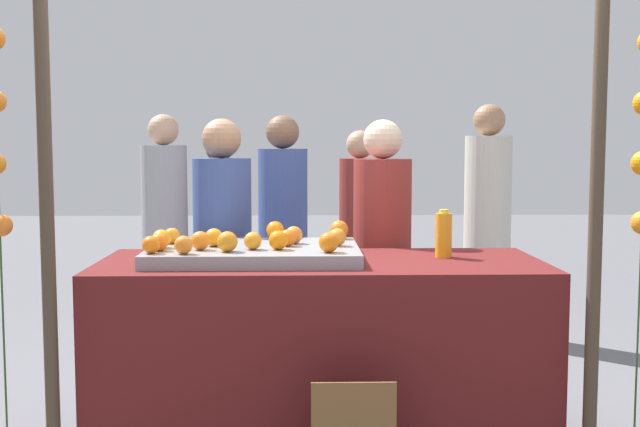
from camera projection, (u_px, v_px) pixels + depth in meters
stall_counter at (321, 356)px, 3.58m from camera, size 2.00×0.81×0.89m
orange_tray at (254, 253)px, 3.57m from camera, size 0.95×0.66×0.06m
orange_0 at (275, 230)px, 3.84m from camera, size 0.09×0.09×0.09m
orange_1 at (161, 239)px, 3.50m from camera, size 0.08×0.08×0.08m
orange_2 at (160, 242)px, 3.41m from camera, size 0.08×0.08×0.08m
orange_3 at (227, 242)px, 3.38m from camera, size 0.09×0.09×0.09m
orange_4 at (184, 245)px, 3.31m from camera, size 0.08×0.08×0.08m
orange_5 at (288, 238)px, 3.57m from camera, size 0.08×0.08×0.08m
orange_6 at (214, 237)px, 3.56m from camera, size 0.08×0.08×0.08m
orange_7 at (253, 241)px, 3.45m from camera, size 0.08×0.08×0.08m
orange_8 at (151, 245)px, 3.32m from camera, size 0.08×0.08×0.08m
orange_9 at (329, 242)px, 3.36m from camera, size 0.09×0.09×0.09m
orange_10 at (337, 237)px, 3.57m from camera, size 0.08×0.08×0.08m
orange_11 at (172, 236)px, 3.65m from camera, size 0.07×0.07×0.07m
orange_12 at (294, 235)px, 3.66m from camera, size 0.08×0.08×0.08m
orange_13 at (339, 230)px, 3.85m from camera, size 0.09×0.09×0.09m
orange_14 at (200, 241)px, 3.43m from camera, size 0.08×0.08×0.08m
orange_15 at (278, 240)px, 3.44m from camera, size 0.09×0.09×0.09m
juice_bottle at (444, 235)px, 3.63m from camera, size 0.08×0.08×0.22m
vendor_left at (223, 274)px, 4.17m from camera, size 0.31×0.31×1.55m
vendor_right at (382, 274)px, 4.19m from camera, size 0.31×0.31×1.54m
crowd_person_0 at (360, 241)px, 5.75m from camera, size 0.30×0.30×1.51m
crowd_person_1 at (487, 229)px, 5.73m from camera, size 0.34×0.34×1.70m
crowd_person_2 at (220, 242)px, 5.81m from camera, size 0.30×0.30×1.48m
crowd_person_3 at (283, 247)px, 5.10m from camera, size 0.32×0.32×1.60m
crowd_person_4 at (165, 237)px, 5.57m from camera, size 0.33×0.33×1.62m
canopy_post_left at (47, 214)px, 3.04m from camera, size 0.06×0.06×2.28m
canopy_post_right at (596, 213)px, 3.10m from camera, size 0.06×0.06×2.28m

